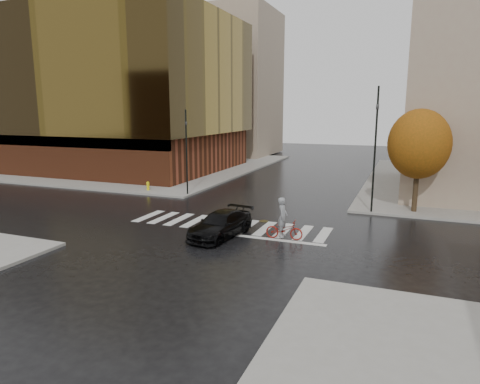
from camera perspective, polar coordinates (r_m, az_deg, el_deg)
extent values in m
plane|color=black|center=(24.50, -1.93, -4.67)|extent=(120.00, 120.00, 0.00)
cube|color=gray|center=(52.78, -13.84, 3.59)|extent=(30.00, 30.00, 0.15)
cube|color=silver|center=(24.94, -1.47, -4.37)|extent=(12.00, 3.00, 0.01)
cube|color=brown|center=(50.77, -16.84, 5.51)|extent=(26.00, 18.00, 4.00)
cube|color=beige|center=(44.13, -24.06, 6.22)|extent=(26.00, 0.40, 1.00)
cube|color=olive|center=(50.70, -17.36, 14.54)|extent=(27.00, 19.00, 12.00)
cube|color=gray|center=(63.99, -1.90, 14.20)|extent=(14.00, 12.00, 20.00)
cylinder|color=#302315|center=(29.45, 22.35, 0.27)|extent=(0.32, 0.32, 2.80)
ellipsoid|color=#A04E0F|center=(29.09, 22.77, 5.93)|extent=(3.80, 3.80, 4.37)
imported|color=black|center=(22.54, -2.61, -4.34)|extent=(2.49, 4.75, 1.31)
imported|color=maroon|center=(22.24, 5.92, -5.01)|extent=(1.96, 0.78, 1.01)
imported|color=gray|center=(22.10, 5.70, -3.35)|extent=(0.53, 0.77, 2.05)
cylinder|color=black|center=(32.89, -7.14, 5.25)|extent=(0.12, 0.12, 6.42)
imported|color=black|center=(32.74, -7.24, 9.31)|extent=(0.19, 0.17, 0.80)
cylinder|color=black|center=(28.09, 17.55, 5.31)|extent=(0.12, 0.12, 7.85)
imported|color=black|center=(27.98, 17.89, 11.12)|extent=(0.19, 0.22, 0.98)
cylinder|color=yellow|center=(35.34, -12.17, 0.71)|extent=(0.23, 0.23, 0.58)
sphere|color=yellow|center=(35.29, -12.19, 1.17)|extent=(0.25, 0.25, 0.25)
cylinder|color=#423817|center=(25.73, 3.21, -3.90)|extent=(0.74, 0.74, 0.01)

